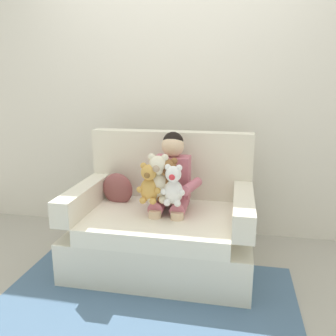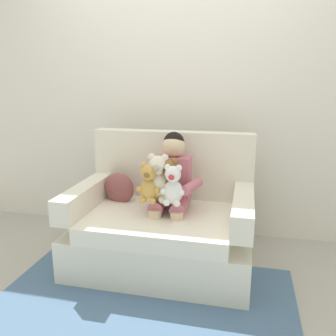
{
  "view_description": "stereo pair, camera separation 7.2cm",
  "coord_description": "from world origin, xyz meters",
  "px_view_note": "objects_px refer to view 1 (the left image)",
  "views": [
    {
      "loc": [
        0.52,
        -2.41,
        1.39
      ],
      "look_at": [
        0.06,
        -0.05,
        0.79
      ],
      "focal_mm": 37.52,
      "sensor_mm": 36.0,
      "label": 1
    },
    {
      "loc": [
        0.59,
        -2.39,
        1.39
      ],
      "look_at": [
        0.06,
        -0.05,
        0.79
      ],
      "focal_mm": 37.52,
      "sensor_mm": 36.0,
      "label": 2
    }
  ],
  "objects_px": {
    "plush_cream": "(158,179)",
    "plush_white": "(173,186)",
    "plush_brown": "(168,181)",
    "throw_pillow": "(118,189)",
    "armchair": "(163,225)",
    "plush_honey": "(149,184)",
    "seated_child": "(171,182)"
  },
  "relations": [
    {
      "from": "plush_cream",
      "to": "plush_white",
      "type": "bearing_deg",
      "value": -21.12
    },
    {
      "from": "plush_cream",
      "to": "plush_white",
      "type": "xyz_separation_m",
      "value": [
        0.12,
        -0.05,
        -0.03
      ]
    },
    {
      "from": "plush_honey",
      "to": "plush_white",
      "type": "height_order",
      "value": "same"
    },
    {
      "from": "plush_brown",
      "to": "throw_pillow",
      "type": "bearing_deg",
      "value": 160.62
    },
    {
      "from": "seated_child",
      "to": "plush_cream",
      "type": "height_order",
      "value": "seated_child"
    },
    {
      "from": "plush_brown",
      "to": "throw_pillow",
      "type": "height_order",
      "value": "plush_brown"
    },
    {
      "from": "plush_brown",
      "to": "plush_white",
      "type": "distance_m",
      "value": 0.09
    },
    {
      "from": "seated_child",
      "to": "plush_brown",
      "type": "bearing_deg",
      "value": -82.44
    },
    {
      "from": "seated_child",
      "to": "throw_pillow",
      "type": "xyz_separation_m",
      "value": [
        -0.46,
        0.1,
        -0.11
      ]
    },
    {
      "from": "armchair",
      "to": "plush_white",
      "type": "bearing_deg",
      "value": -57.28
    },
    {
      "from": "armchair",
      "to": "plush_cream",
      "type": "distance_m",
      "value": 0.42
    },
    {
      "from": "plush_cream",
      "to": "plush_brown",
      "type": "bearing_deg",
      "value": 16.16
    },
    {
      "from": "throw_pillow",
      "to": "plush_cream",
      "type": "bearing_deg",
      "value": -31.08
    },
    {
      "from": "seated_child",
      "to": "plush_cream",
      "type": "relative_size",
      "value": 2.38
    },
    {
      "from": "plush_cream",
      "to": "throw_pillow",
      "type": "distance_m",
      "value": 0.49
    },
    {
      "from": "armchair",
      "to": "plush_white",
      "type": "distance_m",
      "value": 0.42
    },
    {
      "from": "armchair",
      "to": "seated_child",
      "type": "distance_m",
      "value": 0.35
    },
    {
      "from": "armchair",
      "to": "plush_cream",
      "type": "relative_size",
      "value": 3.82
    },
    {
      "from": "plush_cream",
      "to": "seated_child",
      "type": "bearing_deg",
      "value": 67.41
    },
    {
      "from": "armchair",
      "to": "plush_honey",
      "type": "xyz_separation_m",
      "value": [
        -0.07,
        -0.16,
        0.37
      ]
    },
    {
      "from": "plush_cream",
      "to": "plush_white",
      "type": "height_order",
      "value": "plush_cream"
    },
    {
      "from": "seated_child",
      "to": "plush_white",
      "type": "relative_size",
      "value": 2.87
    },
    {
      "from": "seated_child",
      "to": "throw_pillow",
      "type": "relative_size",
      "value": 3.17
    },
    {
      "from": "armchair",
      "to": "throw_pillow",
      "type": "relative_size",
      "value": 5.09
    },
    {
      "from": "seated_child",
      "to": "plush_honey",
      "type": "xyz_separation_m",
      "value": [
        -0.12,
        -0.18,
        0.03
      ]
    },
    {
      "from": "plush_cream",
      "to": "armchair",
      "type": "bearing_deg",
      "value": 88.4
    },
    {
      "from": "plush_honey",
      "to": "plush_white",
      "type": "bearing_deg",
      "value": 12.8
    },
    {
      "from": "plush_honey",
      "to": "throw_pillow",
      "type": "relative_size",
      "value": 1.11
    },
    {
      "from": "plush_brown",
      "to": "seated_child",
      "type": "bearing_deg",
      "value": 96.5
    },
    {
      "from": "plush_brown",
      "to": "throw_pillow",
      "type": "distance_m",
      "value": 0.53
    },
    {
      "from": "seated_child",
      "to": "plush_white",
      "type": "xyz_separation_m",
      "value": [
        0.05,
        -0.19,
        0.03
      ]
    },
    {
      "from": "throw_pillow",
      "to": "seated_child",
      "type": "bearing_deg",
      "value": -11.9
    }
  ]
}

